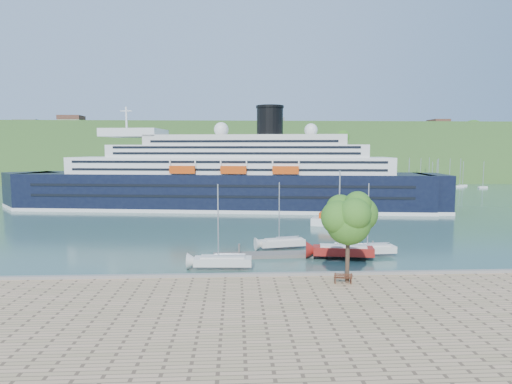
% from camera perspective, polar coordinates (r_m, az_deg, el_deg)
% --- Properties ---
extents(ground, '(400.00, 400.00, 0.00)m').
position_cam_1_polar(ground, '(42.84, 6.43, -12.19)').
color(ground, '#30564E').
rests_on(ground, ground).
extents(far_hillside, '(400.00, 50.00, 24.00)m').
position_cam_1_polar(far_hillside, '(185.38, -0.70, 5.27)').
color(far_hillside, '#345923').
rests_on(far_hillside, ground).
extents(quay_coping, '(220.00, 0.50, 0.30)m').
position_cam_1_polar(quay_coping, '(42.32, 6.49, -10.79)').
color(quay_coping, slate).
rests_on(quay_coping, promenade).
extents(cruise_ship, '(102.17, 27.52, 22.71)m').
position_cam_1_polar(cruise_ship, '(94.67, -4.62, 4.55)').
color(cruise_ship, black).
rests_on(cruise_ship, ground).
extents(park_bench, '(1.78, 0.93, 1.09)m').
position_cam_1_polar(park_bench, '(40.36, 11.51, -11.11)').
color(park_bench, '#4F2716').
rests_on(park_bench, promenade).
extents(promenade_tree, '(5.47, 5.47, 9.07)m').
position_cam_1_polar(promenade_tree, '(39.78, 12.17, -5.45)').
color(promenade_tree, '#346B1C').
rests_on(promenade_tree, promenade).
extents(floating_pontoon, '(19.06, 3.25, 0.42)m').
position_cam_1_polar(floating_pontoon, '(53.63, 4.58, -8.29)').
color(floating_pontoon, '#69635D').
rests_on(floating_pontoon, ground).
extents(sailboat_white_near, '(7.06, 2.31, 8.99)m').
position_cam_1_polar(sailboat_white_near, '(46.82, -4.48, -4.96)').
color(sailboat_white_near, silver).
rests_on(sailboat_white_near, ground).
extents(sailboat_red, '(8.13, 3.45, 10.18)m').
position_cam_1_polar(sailboat_red, '(51.99, 11.62, -3.34)').
color(sailboat_red, maroon).
rests_on(sailboat_red, ground).
extents(sailboat_white_far, '(6.82, 2.42, 8.64)m').
position_cam_1_polar(sailboat_white_far, '(54.37, 15.15, -3.85)').
color(sailboat_white_far, silver).
rests_on(sailboat_white_far, ground).
extents(tender_launch, '(8.79, 5.81, 2.30)m').
position_cam_1_polar(tender_launch, '(75.23, 10.59, -3.61)').
color(tender_launch, '#C83F0B').
rests_on(tender_launch, ground).
extents(sailboat_extra, '(6.82, 3.14, 8.50)m').
position_cam_1_polar(sailboat_extra, '(56.40, 3.55, -3.40)').
color(sailboat_extra, silver).
rests_on(sailboat_extra, ground).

